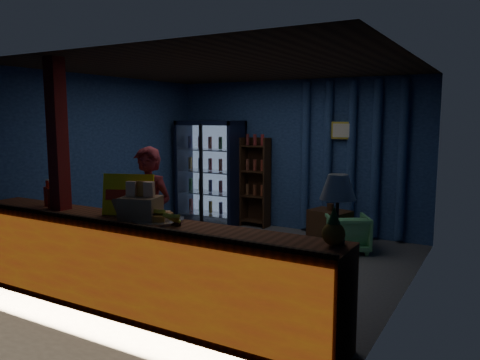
{
  "coord_description": "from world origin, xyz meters",
  "views": [
    {
      "loc": [
        3.2,
        -5.33,
        1.96
      ],
      "look_at": [
        0.26,
        -0.2,
        1.17
      ],
      "focal_mm": 35.0,
      "sensor_mm": 36.0,
      "label": 1
    }
  ],
  "objects_px": {
    "shopkeeper": "(149,217)",
    "pastry_tray": "(158,219)",
    "table_lamp": "(338,190)",
    "green_chair": "(347,233)"
  },
  "relations": [
    {
      "from": "shopkeeper",
      "to": "table_lamp",
      "type": "bearing_deg",
      "value": -15.8
    },
    {
      "from": "shopkeeper",
      "to": "table_lamp",
      "type": "height_order",
      "value": "shopkeeper"
    },
    {
      "from": "shopkeeper",
      "to": "table_lamp",
      "type": "xyz_separation_m",
      "value": [
        2.4,
        -0.5,
        0.58
      ]
    },
    {
      "from": "table_lamp",
      "to": "shopkeeper",
      "type": "bearing_deg",
      "value": 168.29
    },
    {
      "from": "pastry_tray",
      "to": "table_lamp",
      "type": "bearing_deg",
      "value": 2.54
    },
    {
      "from": "table_lamp",
      "to": "green_chair",
      "type": "bearing_deg",
      "value": 105.1
    },
    {
      "from": "pastry_tray",
      "to": "table_lamp",
      "type": "height_order",
      "value": "table_lamp"
    },
    {
      "from": "shopkeeper",
      "to": "pastry_tray",
      "type": "relative_size",
      "value": 3.17
    },
    {
      "from": "green_chair",
      "to": "table_lamp",
      "type": "xyz_separation_m",
      "value": [
        0.82,
        -3.03,
        1.12
      ]
    },
    {
      "from": "green_chair",
      "to": "pastry_tray",
      "type": "bearing_deg",
      "value": 42.83
    }
  ]
}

